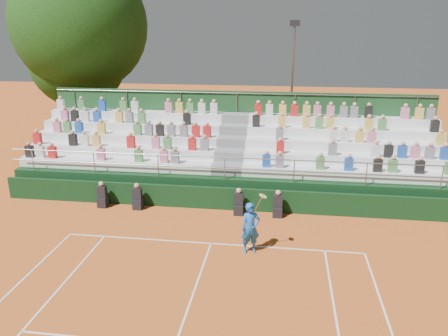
# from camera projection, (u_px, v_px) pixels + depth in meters

# --- Properties ---
(ground) EXTENTS (90.00, 90.00, 0.00)m
(ground) POSITION_uv_depth(u_px,v_px,m) (211.00, 244.00, 16.06)
(ground) COLOR #C65B21
(ground) RESTS_ON ground
(courtside_wall) EXTENTS (20.00, 0.15, 1.00)m
(courtside_wall) POSITION_uv_depth(u_px,v_px,m) (223.00, 199.00, 18.92)
(courtside_wall) COLOR black
(courtside_wall) RESTS_ON ground
(line_officials) EXTENTS (8.08, 0.40, 1.19)m
(line_officials) POSITION_uv_depth(u_px,v_px,m) (188.00, 201.00, 18.69)
(line_officials) COLOR black
(line_officials) RESTS_ON ground
(grandstand) EXTENTS (20.00, 5.20, 4.40)m
(grandstand) POSITION_uv_depth(u_px,v_px,m) (232.00, 164.00, 21.79)
(grandstand) COLOR black
(grandstand) RESTS_ON ground
(tennis_player) EXTENTS (0.93, 0.66, 2.22)m
(tennis_player) POSITION_uv_depth(u_px,v_px,m) (251.00, 228.00, 15.18)
(tennis_player) COLOR blue
(tennis_player) RESTS_ON ground
(tree_west) EXTENTS (5.92, 5.92, 8.57)m
(tree_west) POSITION_uv_depth(u_px,v_px,m) (77.00, 60.00, 27.31)
(tree_west) COLOR #341D12
(tree_west) RESTS_ON ground
(tree_east) EXTENTS (8.07, 8.07, 11.75)m
(tree_east) POSITION_uv_depth(u_px,v_px,m) (80.00, 25.00, 26.31)
(tree_east) COLOR #341D12
(tree_east) RESTS_ON ground
(floodlight_mast) EXTENTS (0.60, 0.25, 7.97)m
(floodlight_mast) POSITION_uv_depth(u_px,v_px,m) (292.00, 77.00, 26.59)
(floodlight_mast) COLOR gray
(floodlight_mast) RESTS_ON ground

